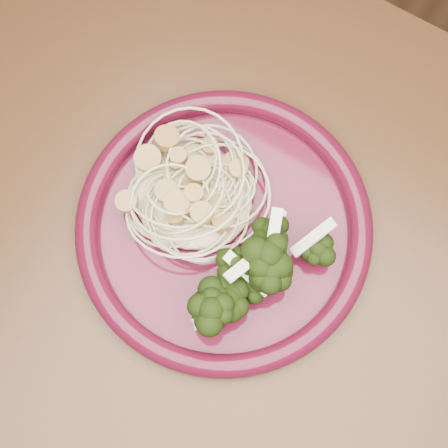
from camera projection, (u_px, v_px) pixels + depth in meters
dining_table at (194, 302)px, 0.72m from camera, size 1.20×0.80×0.75m
dinner_plate at (224, 226)px, 0.63m from camera, size 0.36×0.36×0.03m
spaghetti_pile at (191, 192)px, 0.63m from camera, size 0.15×0.14×0.03m
scallop_cluster at (189, 180)px, 0.60m from camera, size 0.16×0.16×0.04m
broccoli_pile at (266, 260)px, 0.60m from camera, size 0.13×0.18×0.05m
onion_garnish at (269, 252)px, 0.57m from camera, size 0.09×0.11×0.06m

